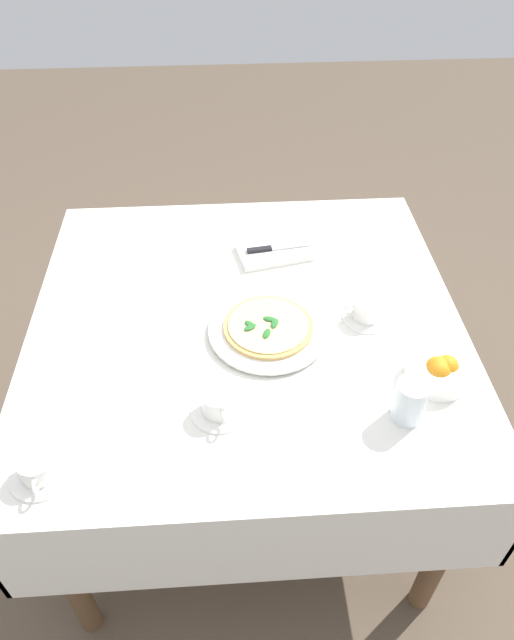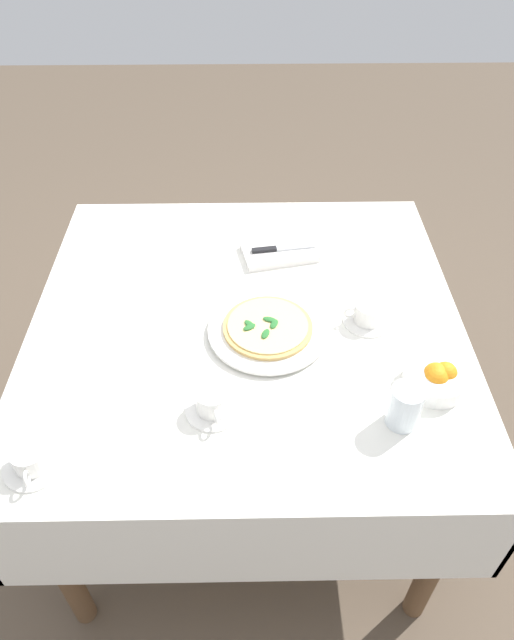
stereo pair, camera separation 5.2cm
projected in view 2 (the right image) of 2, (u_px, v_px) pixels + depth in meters
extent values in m
plane|color=brown|center=(249.00, 468.00, 2.05)|extent=(8.00, 8.00, 0.00)
cube|color=white|center=(247.00, 321.00, 1.56)|extent=(1.16, 1.16, 0.02)
cube|color=white|center=(248.00, 552.00, 1.24)|extent=(1.16, 0.01, 0.28)
cube|color=white|center=(247.00, 242.00, 2.08)|extent=(1.16, 0.01, 0.28)
cube|color=white|center=(49.00, 361.00, 1.65)|extent=(0.01, 1.16, 0.28)
cube|color=white|center=(444.00, 356.00, 1.67)|extent=(0.01, 1.16, 0.28)
cylinder|color=brown|center=(58.00, 559.00, 1.45)|extent=(0.06, 0.06, 0.71)
cylinder|color=brown|center=(439.00, 553.00, 1.46)|extent=(0.06, 0.06, 0.71)
cylinder|color=brown|center=(119.00, 305.00, 2.15)|extent=(0.06, 0.06, 0.71)
cylinder|color=brown|center=(375.00, 302.00, 2.17)|extent=(0.06, 0.06, 0.71)
cylinder|color=white|center=(268.00, 332.00, 1.50)|extent=(0.19, 0.19, 0.01)
cylinder|color=white|center=(268.00, 330.00, 1.50)|extent=(0.31, 0.31, 0.01)
cylinder|color=#DBAD60|center=(268.00, 327.00, 1.49)|extent=(0.23, 0.23, 0.01)
cylinder|color=#F4DB8E|center=(268.00, 325.00, 1.49)|extent=(0.21, 0.21, 0.00)
ellipsoid|color=#2D7533|center=(270.00, 319.00, 1.50)|extent=(0.04, 0.03, 0.01)
ellipsoid|color=#2D7533|center=(274.00, 324.00, 1.48)|extent=(0.03, 0.04, 0.01)
ellipsoid|color=#2D7533|center=(249.00, 327.00, 1.47)|extent=(0.04, 0.04, 0.01)
ellipsoid|color=#2D7533|center=(250.00, 324.00, 1.48)|extent=(0.04, 0.04, 0.01)
ellipsoid|color=#2D7533|center=(266.00, 334.00, 1.46)|extent=(0.03, 0.04, 0.01)
cylinder|color=white|center=(34.00, 465.00, 1.21)|extent=(0.13, 0.13, 0.01)
cylinder|color=white|center=(30.00, 458.00, 1.19)|extent=(0.08, 0.08, 0.05)
torus|color=white|center=(27.00, 478.00, 1.16)|extent=(0.01, 0.04, 0.03)
cylinder|color=black|center=(27.00, 452.00, 1.18)|extent=(0.07, 0.07, 0.00)
cylinder|color=white|center=(367.00, 321.00, 1.54)|extent=(0.13, 0.13, 0.01)
cylinder|color=white|center=(369.00, 312.00, 1.52)|extent=(0.08, 0.08, 0.05)
torus|color=white|center=(350.00, 313.00, 1.51)|extent=(0.04, 0.01, 0.03)
cylinder|color=black|center=(370.00, 306.00, 1.50)|extent=(0.07, 0.07, 0.00)
cylinder|color=white|center=(213.00, 409.00, 1.32)|extent=(0.13, 0.13, 0.01)
cylinder|color=white|center=(212.00, 400.00, 1.30)|extent=(0.08, 0.08, 0.06)
torus|color=white|center=(216.00, 417.00, 1.26)|extent=(0.01, 0.04, 0.03)
cylinder|color=black|center=(212.00, 394.00, 1.28)|extent=(0.07, 0.07, 0.00)
cylinder|color=white|center=(405.00, 407.00, 1.26)|extent=(0.07, 0.07, 0.11)
cylinder|color=silver|center=(403.00, 413.00, 1.28)|extent=(0.06, 0.06, 0.06)
cube|color=white|center=(279.00, 252.00, 1.75)|extent=(0.24, 0.17, 0.02)
cube|color=silver|center=(296.00, 247.00, 1.75)|extent=(0.12, 0.04, 0.01)
cube|color=black|center=(264.00, 250.00, 1.73)|extent=(0.08, 0.03, 0.01)
cylinder|color=white|center=(435.00, 379.00, 1.36)|extent=(0.15, 0.15, 0.04)
sphere|color=orange|center=(445.00, 373.00, 1.36)|extent=(0.06, 0.06, 0.06)
sphere|color=orange|center=(436.00, 375.00, 1.35)|extent=(0.06, 0.06, 0.06)
sphere|color=orange|center=(436.00, 378.00, 1.35)|extent=(0.06, 0.06, 0.06)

